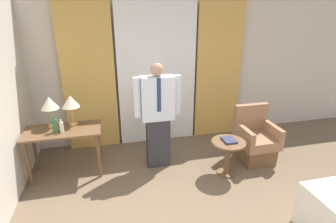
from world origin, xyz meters
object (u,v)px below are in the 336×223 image
desk (64,137)px  book (229,140)px  side_table (228,152)px  bottle_by_lamp (55,125)px  person (158,113)px  table_lamp_left (50,104)px  armchair (255,141)px  table_lamp_right (71,103)px  bottle_near_edge (62,127)px

desk → book: (2.38, -0.59, -0.05)m
side_table → bottle_by_lamp: bearing=167.6°
bottle_by_lamp → side_table: bottle_by_lamp is taller
book → person: bearing=152.9°
person → book: size_ratio=7.35×
table_lamp_left → armchair: bearing=-8.1°
bottle_by_lamp → armchair: bottle_by_lamp is taller
person → armchair: size_ratio=1.83×
bottle_by_lamp → book: 2.53m
desk → armchair: bearing=-5.9°
desk → side_table: bearing=-14.3°
table_lamp_left → side_table: table_lamp_left is taller
side_table → book: book is taller
table_lamp_right → bottle_by_lamp: table_lamp_right is taller
table_lamp_left → table_lamp_right: 0.29m
table_lamp_left → armchair: size_ratio=0.52×
side_table → book: size_ratio=2.44×
table_lamp_left → person: 1.58m
table_lamp_left → bottle_by_lamp: table_lamp_left is taller
armchair → side_table: (-0.64, -0.29, 0.04)m
desk → bottle_near_edge: 0.22m
bottle_near_edge → armchair: size_ratio=0.21×
bottle_near_edge → book: bearing=-11.9°
side_table → armchair: bearing=24.8°
table_lamp_right → bottle_near_edge: bearing=-120.5°
bottle_by_lamp → bottle_near_edge: bearing=-14.6°
bottle_near_edge → table_lamp_right: bearing=59.5°
armchair → table_lamp_left: bearing=171.9°
armchair → side_table: 0.70m
desk → table_lamp_left: table_lamp_left is taller
bottle_by_lamp → person: (1.48, -0.03, 0.06)m
table_lamp_left → book: bearing=-16.1°
table_lamp_left → bottle_by_lamp: (0.07, -0.21, -0.25)m
side_table → person: bearing=152.1°
table_lamp_left → side_table: size_ratio=0.85×
table_lamp_left → book: 2.68m
table_lamp_right → bottle_near_edge: size_ratio=2.42×
desk → table_lamp_right: table_lamp_right is taller
desk → side_table: size_ratio=1.95×
table_lamp_right → side_table: (2.22, -0.74, -0.71)m
table_lamp_left → armchair: (3.15, -0.45, -0.75)m
table_lamp_left → book: table_lamp_left is taller
table_lamp_left → bottle_by_lamp: bearing=-72.3°
bottle_by_lamp → book: size_ratio=1.11×
desk → bottle_by_lamp: bottle_by_lamp is taller
book → bottle_near_edge: bearing=168.1°
desk → table_lamp_left: size_ratio=2.31×
table_lamp_right → desk: bearing=-136.2°
bottle_near_edge → desk: bearing=96.7°
desk → side_table: desk is taller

